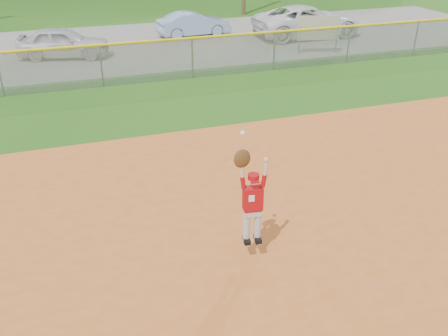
# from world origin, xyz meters

# --- Properties ---
(ground) EXTENTS (120.00, 120.00, 0.00)m
(ground) POSITION_xyz_m (0.00, 0.00, 0.00)
(ground) COLOR #245313
(ground) RESTS_ON ground
(parking_strip) EXTENTS (44.00, 10.00, 0.03)m
(parking_strip) POSITION_xyz_m (0.00, 16.00, 0.01)
(parking_strip) COLOR slate
(parking_strip) RESTS_ON ground
(car_white_a) EXTENTS (4.06, 2.46, 1.29)m
(car_white_a) POSITION_xyz_m (-1.08, 14.61, 0.68)
(car_white_a) COLOR silver
(car_white_a) RESTS_ON parking_strip
(car_blue) EXTENTS (3.72, 1.56, 1.20)m
(car_blue) POSITION_xyz_m (5.34, 16.88, 0.63)
(car_blue) COLOR #87A5CA
(car_blue) RESTS_ON parking_strip
(car_white_b) EXTENTS (5.45, 2.54, 1.51)m
(car_white_b) POSITION_xyz_m (10.68, 14.91, 0.78)
(car_white_b) COLOR white
(car_white_b) RESTS_ON parking_strip
(sponsor_sign) EXTENTS (1.83, 0.49, 1.66)m
(sponsor_sign) POSITION_xyz_m (9.53, 11.69, 1.10)
(sponsor_sign) COLOR gray
(sponsor_sign) RESTS_ON ground
(outfield_fence) EXTENTS (40.06, 0.10, 1.55)m
(outfield_fence) POSITION_xyz_m (0.00, 10.00, 0.88)
(outfield_fence) COLOR gray
(outfield_fence) RESTS_ON ground
(ballplayer) EXTENTS (0.60, 0.28, 2.12)m
(ballplayer) POSITION_xyz_m (1.26, -1.05, 1.27)
(ballplayer) COLOR silver
(ballplayer) RESTS_ON ground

